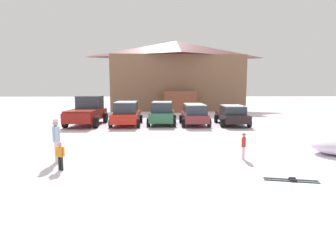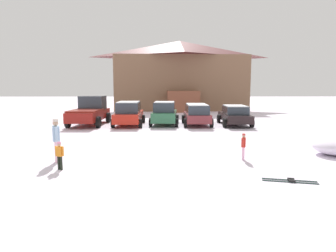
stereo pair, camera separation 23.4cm
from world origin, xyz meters
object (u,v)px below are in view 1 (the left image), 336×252
(ski_lodge, at_px, (176,75))
(skier_child_in_red_jacket, at_px, (244,145))
(skier_adult_in_blue_parka, at_px, (56,138))
(skier_child_in_orange_jacket, at_px, (60,155))
(pickup_truck, at_px, (87,112))
(parked_red_sedan, at_px, (127,114))
(pair_of_skis, at_px, (291,180))
(parked_maroon_van, at_px, (194,114))
(parked_green_coupe, at_px, (162,113))
(parked_black_sedan, at_px, (232,115))

(ski_lodge, relative_size, skier_child_in_red_jacket, 15.96)
(skier_adult_in_blue_parka, height_order, skier_child_in_orange_jacket, skier_adult_in_blue_parka)
(ski_lodge, bearing_deg, skier_adult_in_blue_parka, -102.61)
(pickup_truck, xyz_separation_m, skier_child_in_red_jacket, (8.76, -11.26, -0.40))
(parked_red_sedan, distance_m, pair_of_skis, 15.04)
(ski_lodge, bearing_deg, parked_maroon_van, -88.67)
(pickup_truck, xyz_separation_m, pair_of_skis, (9.47, -14.02, -0.97))
(ski_lodge, distance_m, parked_green_coupe, 16.96)
(parked_maroon_van, relative_size, skier_child_in_red_jacket, 4.05)
(pair_of_skis, bearing_deg, parked_green_coupe, 105.38)
(skier_child_in_orange_jacket, relative_size, pair_of_skis, 0.60)
(skier_adult_in_blue_parka, height_order, skier_child_in_red_jacket, skier_adult_in_blue_parka)
(parked_black_sedan, bearing_deg, parked_red_sedan, 179.79)
(ski_lodge, bearing_deg, skier_child_in_red_jacket, -87.81)
(skier_adult_in_blue_parka, xyz_separation_m, skier_child_in_orange_jacket, (0.49, -1.09, -0.38))
(parked_red_sedan, xyz_separation_m, skier_child_in_orange_jacket, (-1.03, -12.15, -0.33))
(parked_black_sedan, distance_m, skier_child_in_red_jacket, 10.99)
(parked_black_sedan, relative_size, skier_adult_in_blue_parka, 2.84)
(parked_maroon_van, bearing_deg, parked_red_sedan, 179.47)
(pickup_truck, bearing_deg, skier_child_in_red_jacket, -52.13)
(parked_black_sedan, height_order, skier_adult_in_blue_parka, skier_adult_in_blue_parka)
(skier_child_in_orange_jacket, distance_m, pair_of_skis, 7.63)
(pickup_truck, distance_m, skier_child_in_orange_jacket, 12.77)
(ski_lodge, height_order, skier_adult_in_blue_parka, ski_lodge)
(parked_red_sedan, xyz_separation_m, skier_child_in_red_jacket, (5.74, -10.80, -0.29))
(parked_red_sedan, relative_size, parked_maroon_van, 1.13)
(parked_red_sedan, bearing_deg, parked_maroon_van, -0.53)
(parked_red_sedan, relative_size, pair_of_skis, 2.93)
(parked_black_sedan, bearing_deg, skier_child_in_orange_jacket, -126.48)
(parked_black_sedan, xyz_separation_m, skier_adult_in_blue_parka, (-9.45, -11.03, 0.17))
(parked_green_coupe, relative_size, parked_maroon_van, 0.97)
(pair_of_skis, bearing_deg, parked_maroon_van, 95.80)
(ski_lodge, relative_size, parked_maroon_van, 3.94)
(parked_green_coupe, relative_size, pair_of_skis, 2.52)
(parked_red_sedan, bearing_deg, pickup_truck, 171.30)
(skier_adult_in_blue_parka, bearing_deg, pair_of_skis, -17.46)
(skier_adult_in_blue_parka, bearing_deg, ski_lodge, 77.39)
(parked_red_sedan, xyz_separation_m, pickup_truck, (-3.01, 0.46, 0.11))
(parked_black_sedan, distance_m, pickup_truck, 10.97)
(ski_lodge, xyz_separation_m, pair_of_skis, (1.76, -30.22, -4.35))
(parked_maroon_van, xyz_separation_m, pickup_truck, (-8.09, 0.51, 0.13))
(parked_green_coupe, bearing_deg, parked_black_sedan, -2.40)
(skier_child_in_orange_jacket, height_order, pair_of_skis, skier_child_in_orange_jacket)
(parked_black_sedan, height_order, pickup_truck, pickup_truck)
(parked_black_sedan, bearing_deg, parked_green_coupe, 177.60)
(skier_adult_in_blue_parka, height_order, pair_of_skis, skier_adult_in_blue_parka)
(parked_green_coupe, distance_m, pair_of_skis, 14.29)
(parked_maroon_van, height_order, skier_child_in_orange_jacket, parked_maroon_van)
(ski_lodge, xyz_separation_m, skier_child_in_orange_jacket, (-5.72, -28.81, -3.81))
(ski_lodge, bearing_deg, parked_black_sedan, -78.99)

